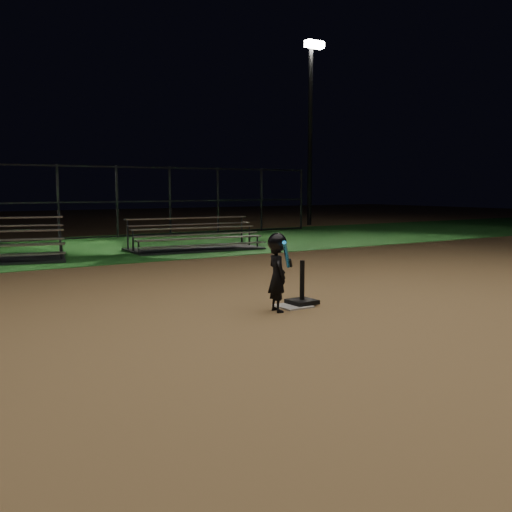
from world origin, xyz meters
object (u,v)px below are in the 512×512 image
Objects in this scene: batting_tee at (302,296)px; light_pole_right at (311,117)px; bleacher_right at (195,243)px; home_plate at (293,306)px; child_batter at (277,270)px.

light_pole_right reaches higher than batting_tee.
bleacher_right is (2.21, 7.86, 0.05)m from batting_tee.
child_batter reaches higher than home_plate.
light_pole_right is at bearing 51.61° from batting_tee.
home_plate is 0.05× the size of light_pole_right.
home_plate is 0.41× the size of child_batter.
child_batter is 0.13× the size of light_pole_right.
light_pole_right reaches higher than home_plate.
light_pole_right reaches higher than child_batter.
child_batter reaches higher than batting_tee.
child_batter is 0.29× the size of bleacher_right.
child_batter is at bearing -129.38° from light_pole_right.
batting_tee is at bearing 9.11° from home_plate.
bleacher_right is (2.78, 8.03, -0.40)m from child_batter.
home_plate is 19.79m from light_pole_right.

